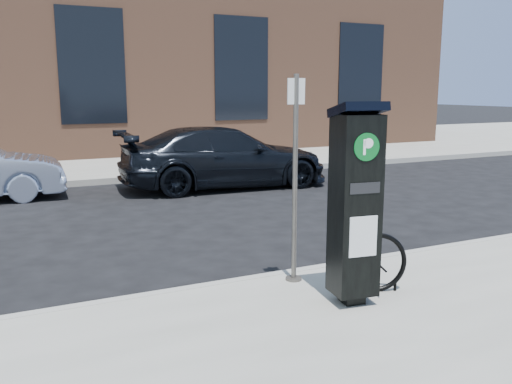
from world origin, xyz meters
TOP-DOWN VIEW (x-y plane):
  - ground at (0.00, 0.00)m, footprint 120.00×120.00m
  - sidewalk_far at (0.00, 14.00)m, footprint 60.00×12.00m
  - curb_near at (0.00, -0.02)m, footprint 60.00×0.12m
  - curb_far at (0.00, 8.02)m, footprint 60.00×0.12m
  - building at (-0.00, 17.00)m, footprint 28.00×10.05m
  - parking_kiosk at (0.40, -1.13)m, footprint 0.52×0.47m
  - sign_pole at (0.18, -0.30)m, footprint 0.20×0.19m
  - bike_rack at (0.81, -1.00)m, footprint 0.64×0.27m
  - car_dark at (2.07, 6.40)m, footprint 5.08×2.31m

SIDE VIEW (x-z plane):
  - ground at x=0.00m, z-range 0.00..0.00m
  - sidewalk_far at x=0.00m, z-range 0.00..0.15m
  - curb_near at x=0.00m, z-range -0.01..0.15m
  - curb_far at x=0.00m, z-range -0.01..0.15m
  - bike_rack at x=0.81m, z-range 0.14..0.80m
  - car_dark at x=2.07m, z-range 0.00..1.44m
  - parking_kiosk at x=0.40m, z-range 0.18..2.22m
  - sign_pole at x=0.18m, z-range 0.14..2.46m
  - building at x=0.00m, z-range 0.02..8.27m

